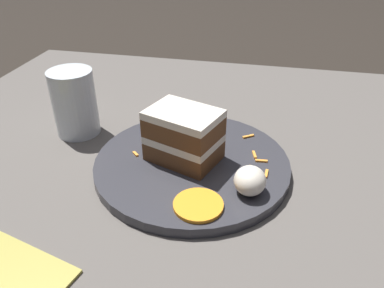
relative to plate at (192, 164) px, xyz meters
The scene contains 8 objects.
ground_plane 0.04m from the plate, 67.31° to the right, with size 6.00×6.00×0.00m, color black.
dining_table 0.03m from the plate, 67.31° to the right, with size 0.97×1.02×0.03m, color #56514C.
plate is the anchor object (origin of this frame).
cake_slice 0.05m from the plate, 102.18° to the right, with size 0.10×0.12×0.08m.
cream_dollop 0.11m from the plate, 57.29° to the left, with size 0.05×0.04×0.04m, color silver.
orange_garnish 0.11m from the plate, 16.57° to the left, with size 0.06×0.06×0.01m, color orange.
carrot_shreds_scatter 0.05m from the plate, 141.74° to the left, with size 0.12×0.21×0.00m.
drinking_glass 0.23m from the plate, 106.78° to the right, with size 0.07×0.07×0.11m.
Camera 1 is at (0.45, 0.11, 0.37)m, focal length 35.00 mm.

